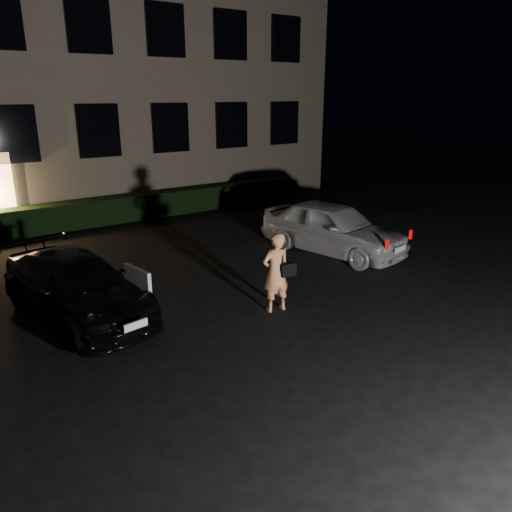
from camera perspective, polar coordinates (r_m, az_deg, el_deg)
ground at (r=9.02m, az=7.64°, el=-9.67°), size 80.00×80.00×0.00m
building at (r=21.55m, az=-22.07°, el=21.74°), size 20.00×8.11×12.00m
hedge at (r=17.58m, az=-16.29°, el=5.05°), size 15.00×0.70×0.85m
sedan at (r=10.32m, az=-19.86°, el=-3.29°), size 2.32×4.38×1.21m
hatch at (r=13.73m, az=8.76°, el=3.23°), size 2.42×4.38×1.41m
man at (r=9.86m, az=2.33°, el=-1.86°), size 0.68×0.45×1.63m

